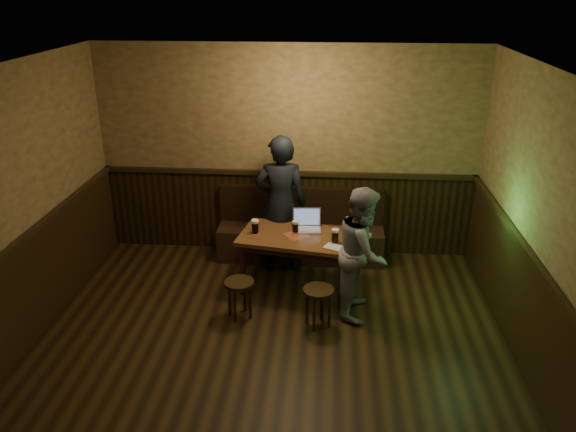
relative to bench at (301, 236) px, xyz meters
The scene contains 12 objects.
room 2.69m from the bench, 94.44° to the right, with size 5.04×6.04×2.84m.
bench is the anchor object (origin of this frame).
pub_table 0.90m from the bench, 90.00° to the right, with size 1.44×0.98×0.72m.
stool_left 1.63m from the bench, 111.21° to the right, with size 0.41×0.41×0.45m.
stool_right 1.65m from the bench, 80.08° to the right, with size 0.42×0.42×0.45m.
pint_left 1.08m from the bench, 120.99° to the right, with size 0.11×0.11×0.17m.
pint_mid 0.91m from the bench, 91.56° to the right, with size 0.10×0.10×0.15m.
pint_right 1.20m from the bench, 65.91° to the right, with size 0.11×0.11×0.17m.
laptop 0.80m from the bench, 80.47° to the right, with size 0.36×0.30×0.24m.
menu 1.28m from the bench, 68.42° to the right, with size 0.22×0.15×0.00m, color silver.
person_suit 0.71m from the bench, 126.74° to the right, with size 0.65×0.43×1.79m, color black.
person_grey 1.56m from the bench, 59.61° to the right, with size 0.73×0.57×1.49m, color gray.
Camera 1 is at (0.57, -4.11, 3.51)m, focal length 35.00 mm.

